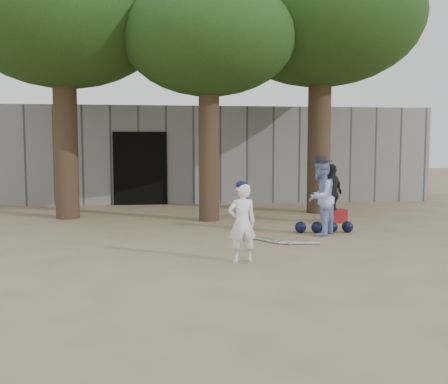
{
  "coord_description": "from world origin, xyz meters",
  "views": [
    {
      "loc": [
        -0.33,
        -7.43,
        1.68
      ],
      "look_at": [
        0.6,
        1.0,
        0.95
      ],
      "focal_mm": 40.0,
      "sensor_mm": 36.0,
      "label": 1
    }
  ],
  "objects": [
    {
      "name": "helmet_row",
      "position": [
        2.77,
        2.22,
        0.12
      ],
      "size": [
        1.19,
        0.29,
        0.23
      ],
      "color": "black",
      "rests_on": "ground"
    },
    {
      "name": "spectator_blue",
      "position": [
        2.6,
        1.98,
        0.74
      ],
      "size": [
        0.89,
        0.92,
        1.49
      ],
      "primitive_type": "imported",
      "rotation": [
        0.0,
        0.0,
        4.03
      ],
      "color": "#90AADF",
      "rests_on": "ground"
    },
    {
      "name": "ground",
      "position": [
        0.0,
        0.0,
        0.0
      ],
      "size": [
        70.0,
        70.0,
        0.0
      ],
      "primitive_type": "plane",
      "color": "#937C5E",
      "rests_on": "ground"
    },
    {
      "name": "red_bag",
      "position": [
        3.48,
        3.57,
        0.15
      ],
      "size": [
        0.42,
        0.32,
        0.3
      ],
      "primitive_type": "cube",
      "rotation": [
        0.0,
        0.0,
        0.01
      ],
      "color": "maroon",
      "rests_on": "ground"
    },
    {
      "name": "bat_pile",
      "position": [
        1.67,
        1.24,
        0.03
      ],
      "size": [
        1.11,
        0.76,
        0.06
      ],
      "color": "silver",
      "rests_on": "ground"
    },
    {
      "name": "boy_player",
      "position": [
        0.74,
        -0.17,
        0.59
      ],
      "size": [
        0.46,
        0.34,
        1.18
      ],
      "primitive_type": "imported",
      "rotation": [
        0.0,
        0.0,
        3.28
      ],
      "color": "white",
      "rests_on": "ground"
    },
    {
      "name": "spectator_dark",
      "position": [
        3.34,
        3.48,
        0.68
      ],
      "size": [
        0.8,
        0.78,
        1.35
      ],
      "primitive_type": "imported",
      "rotation": [
        0.0,
        0.0,
        3.89
      ],
      "color": "black",
      "rests_on": "ground"
    },
    {
      "name": "back_building",
      "position": [
        -0.0,
        10.33,
        1.5
      ],
      "size": [
        16.0,
        5.24,
        3.0
      ],
      "color": "gray",
      "rests_on": "ground"
    },
    {
      "name": "tree_row",
      "position": [
        0.74,
        5.02,
        4.69
      ],
      "size": [
        11.4,
        5.8,
        6.69
      ],
      "color": "brown",
      "rests_on": "ground"
    }
  ]
}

